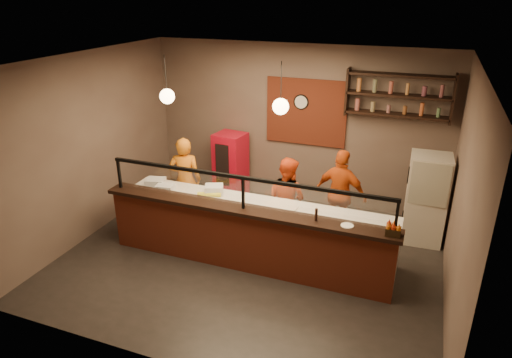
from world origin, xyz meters
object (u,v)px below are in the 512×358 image
at_px(red_cooler, 231,165).
at_px(condiment_caddy, 393,231).
at_px(wall_clock, 301,102).
at_px(cook_right, 341,194).
at_px(fridge, 426,199).
at_px(cook_left, 185,180).
at_px(pizza_dough, 282,206).
at_px(cook_mid, 287,198).
at_px(pepper_mill, 316,215).

height_order(red_cooler, condiment_caddy, red_cooler).
height_order(wall_clock, red_cooler, wall_clock).
relative_size(cook_right, fridge, 1.02).
bearing_deg(red_cooler, cook_left, -97.69).
bearing_deg(fridge, pizza_dough, -150.82).
relative_size(cook_left, cook_mid, 1.09).
bearing_deg(condiment_caddy, pepper_mill, 178.06).
bearing_deg(condiment_caddy, cook_right, 121.75).
bearing_deg(pizza_dough, cook_left, 164.67).
bearing_deg(fridge, pepper_mill, -129.82).
relative_size(cook_left, condiment_caddy, 8.18).
xyz_separation_m(pizza_dough, pepper_mill, (0.70, -0.59, 0.25)).
distance_m(cook_left, red_cooler, 1.34).
distance_m(red_cooler, pepper_mill, 3.48).
distance_m(wall_clock, cook_left, 2.70).
relative_size(cook_mid, fridge, 0.95).
xyz_separation_m(fridge, pizza_dough, (-2.17, -1.35, 0.11)).
xyz_separation_m(wall_clock, pepper_mill, (1.03, -2.76, -0.94)).
bearing_deg(cook_mid, cook_left, 24.23).
xyz_separation_m(cook_mid, pepper_mill, (0.80, -1.20, 0.40)).
relative_size(cook_right, condiment_caddy, 8.04).
bearing_deg(pepper_mill, red_cooler, 134.67).
height_order(fridge, red_cooler, fridge).
relative_size(fridge, pepper_mill, 8.33).
xyz_separation_m(cook_left, cook_right, (2.85, 0.43, -0.01)).
xyz_separation_m(cook_left, condiment_caddy, (3.86, -1.20, 0.29)).
xyz_separation_m(cook_mid, condiment_caddy, (1.87, -1.24, 0.36)).
bearing_deg(pepper_mill, cook_mid, 123.58).
xyz_separation_m(cook_mid, fridge, (2.27, 0.74, 0.04)).
bearing_deg(cook_right, condiment_caddy, 134.70).
bearing_deg(cook_mid, cook_right, -132.54).
distance_m(wall_clock, pepper_mill, 3.09).
xyz_separation_m(cook_mid, pizza_dough, (0.10, -0.61, 0.15)).
bearing_deg(cook_left, fridge, 170.98).
distance_m(cook_right, condiment_caddy, 1.94).
bearing_deg(wall_clock, fridge, -18.16).
xyz_separation_m(cook_right, condiment_caddy, (1.01, -1.63, 0.31)).
xyz_separation_m(cook_right, fridge, (1.41, 0.35, -0.01)).
bearing_deg(cook_right, fridge, -153.08).
xyz_separation_m(fridge, pepper_mill, (-1.47, -1.94, 0.36)).
distance_m(pizza_dough, condiment_caddy, 1.89).
bearing_deg(wall_clock, red_cooler, -167.48).
xyz_separation_m(fridge, red_cooler, (-3.90, 0.51, -0.10)).
relative_size(fridge, pizza_dough, 2.97).
xyz_separation_m(cook_left, red_cooler, (0.36, 1.29, -0.13)).
xyz_separation_m(pizza_dough, condiment_caddy, (1.77, -0.63, 0.21)).
bearing_deg(pizza_dough, cook_mid, 99.02).
bearing_deg(cook_right, cook_left, 21.46).
bearing_deg(cook_right, wall_clock, -34.01).
bearing_deg(red_cooler, cook_mid, -29.46).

